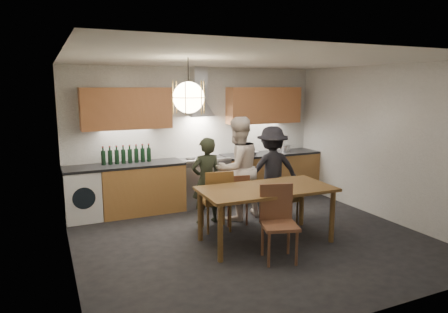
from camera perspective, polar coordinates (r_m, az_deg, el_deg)
name	(u,v)px	position (r m, az deg, el deg)	size (l,w,h in m)	color
ground	(252,238)	(6.09, 4.00, -11.60)	(5.00, 5.00, 0.00)	black
room_shell	(253,124)	(5.69, 4.20, 4.59)	(5.02, 4.52, 2.61)	white
counter_run	(205,181)	(7.66, -2.78, -3.53)	(5.00, 0.62, 0.90)	#BD8648
range_stove	(204,182)	(7.65, -2.93, -3.61)	(0.90, 0.60, 0.92)	silver
wall_fixtures	(201,106)	(7.55, -3.37, 7.20)	(4.30, 0.54, 1.10)	#D18450
pendant_lamp	(189,97)	(5.17, -5.08, 8.40)	(0.43, 0.43, 0.70)	black
dining_table	(266,194)	(5.79, 6.06, -5.33)	(1.95, 1.02, 0.81)	brown
chair_back_left	(218,197)	(6.19, -0.92, -5.78)	(0.50, 0.50, 0.97)	brown
chair_back_mid	(236,196)	(6.51, 1.79, -5.68)	(0.44, 0.44, 0.84)	#5B301E
chair_back_right	(288,196)	(6.68, 9.06, -5.56)	(0.43, 0.43, 0.81)	brown
chair_front	(278,217)	(5.31, 7.69, -8.55)	(0.55, 0.55, 0.98)	brown
person_left	(206,181)	(6.55, -2.55, -3.47)	(0.52, 0.34, 1.43)	black
person_mid	(238,168)	(6.74, 1.96, -1.72)	(0.85, 0.66, 1.75)	silver
person_right	(272,170)	(7.15, 6.86, -1.89)	(1.00, 0.58, 1.55)	black
mixing_bowl	(251,153)	(7.93, 3.86, 0.52)	(0.29, 0.29, 0.07)	#B3B3B6
stock_pot	(285,149)	(8.34, 8.77, 1.11)	(0.19, 0.19, 0.13)	silver
wine_bottles	(127,154)	(7.23, -13.75, 0.32)	(0.87, 0.08, 0.32)	black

